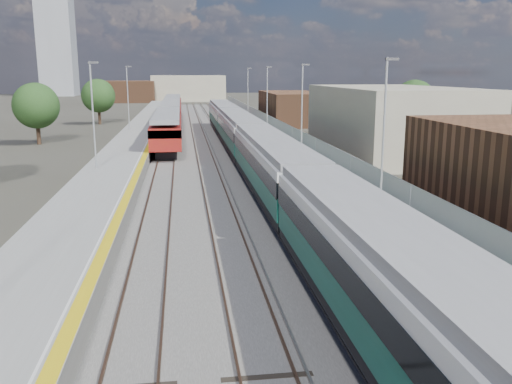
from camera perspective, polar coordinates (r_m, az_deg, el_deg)
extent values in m
plane|color=#47443A|center=(56.22, -3.61, 4.52)|extent=(320.00, 320.00, 0.00)
cube|color=#565451|center=(58.58, -5.99, 4.83)|extent=(10.50, 155.00, 0.06)
cube|color=#4C3323|center=(61.21, -3.23, 5.28)|extent=(0.07, 160.00, 0.14)
cube|color=#4C3323|center=(61.34, -1.88, 5.30)|extent=(0.07, 160.00, 0.14)
cube|color=#4C3323|center=(61.04, -6.52, 5.20)|extent=(0.07, 160.00, 0.14)
cube|color=#4C3323|center=(61.08, -5.16, 5.23)|extent=(0.07, 160.00, 0.14)
cube|color=#4C3323|center=(61.06, -9.81, 5.10)|extent=(0.07, 160.00, 0.14)
cube|color=#4C3323|center=(61.03, -8.46, 5.14)|extent=(0.07, 160.00, 0.14)
cube|color=gray|center=(61.18, -3.54, 5.26)|extent=(0.08, 160.00, 0.10)
cube|color=gray|center=(61.10, -4.85, 5.23)|extent=(0.08, 160.00, 0.10)
cube|color=slate|center=(59.22, 1.30, 5.43)|extent=(4.70, 155.00, 1.00)
cube|color=gray|center=(59.16, 1.30, 5.92)|extent=(4.70, 155.00, 0.03)
cube|color=gold|center=(58.86, -0.73, 5.91)|extent=(0.40, 155.00, 0.01)
cube|color=gray|center=(59.48, 3.41, 6.51)|extent=(0.06, 155.00, 1.20)
cylinder|color=#9EA0A3|center=(29.66, 13.30, 6.38)|extent=(0.12, 0.12, 7.50)
cube|color=#4C4C4F|center=(29.61, 14.12, 13.41)|extent=(0.70, 0.18, 0.14)
cylinder|color=#9EA0A3|center=(48.80, 4.86, 8.92)|extent=(0.12, 0.12, 7.50)
cube|color=#4C4C4F|center=(48.77, 5.24, 13.21)|extent=(0.70, 0.18, 0.14)
cylinder|color=#9EA0A3|center=(68.43, 1.19, 9.97)|extent=(0.12, 0.12, 7.50)
cube|color=#4C4C4F|center=(68.41, 1.41, 13.02)|extent=(0.70, 0.18, 0.14)
cylinder|color=#9EA0A3|center=(88.23, -0.86, 10.52)|extent=(0.12, 0.12, 7.50)
cube|color=#4C4C4F|center=(88.21, -0.70, 12.90)|extent=(0.70, 0.18, 0.14)
cube|color=slate|center=(58.71, -12.68, 5.07)|extent=(4.30, 155.00, 1.00)
cube|color=gray|center=(58.65, -12.70, 5.56)|extent=(4.30, 155.00, 0.03)
cube|color=gold|center=(58.52, -10.84, 5.65)|extent=(0.45, 155.00, 0.01)
cube|color=silver|center=(58.54, -11.18, 5.64)|extent=(0.08, 155.00, 0.01)
cylinder|color=#9EA0A3|center=(40.14, -16.78, 7.69)|extent=(0.12, 0.12, 7.50)
cube|color=#4C4C4F|center=(40.00, -16.75, 12.92)|extent=(0.70, 0.18, 0.14)
cylinder|color=#9EA0A3|center=(65.90, -13.33, 9.54)|extent=(0.12, 0.12, 7.50)
cube|color=#4C4C4F|center=(65.82, -13.27, 12.73)|extent=(0.70, 0.18, 0.14)
cube|color=#A19781|center=(54.54, 13.90, 7.32)|extent=(11.00, 22.00, 6.40)
cube|color=brown|center=(85.42, 3.79, 8.84)|extent=(8.00, 18.00, 4.80)
cube|color=#A19781|center=(155.61, -7.13, 10.80)|extent=(20.00, 14.00, 7.00)
cube|color=brown|center=(151.28, -13.26, 10.26)|extent=(14.00, 12.00, 5.60)
cube|color=gray|center=(200.18, -20.29, 15.22)|extent=(11.00, 11.00, 40.00)
cube|color=black|center=(15.62, 14.12, -14.01)|extent=(2.71, 19.42, 0.46)
cube|color=#105540|center=(15.28, 14.28, -11.33)|extent=(2.81, 19.42, 1.14)
cube|color=black|center=(14.95, 14.47, -8.18)|extent=(2.87, 19.42, 0.78)
cube|color=white|center=(14.75, 14.60, -5.93)|extent=(2.81, 19.42, 0.48)
cube|color=gray|center=(14.62, 14.69, -4.37)|extent=(2.49, 19.42, 0.40)
cube|color=black|center=(33.98, 1.71, 0.80)|extent=(2.71, 19.42, 0.46)
cube|color=#105540|center=(33.83, 1.72, 2.12)|extent=(2.81, 19.42, 1.14)
cube|color=black|center=(33.68, 1.73, 3.62)|extent=(2.87, 19.42, 0.78)
cube|color=white|center=(33.59, 1.74, 4.66)|extent=(2.81, 19.42, 0.48)
cube|color=gray|center=(33.54, 1.74, 5.37)|extent=(2.49, 19.42, 0.40)
cube|color=black|center=(53.47, -1.79, 5.08)|extent=(2.71, 19.42, 0.46)
cube|color=#105540|center=(53.38, -1.80, 5.92)|extent=(2.81, 19.42, 1.14)
cube|color=black|center=(53.28, -1.81, 6.88)|extent=(2.87, 19.42, 0.78)
cube|color=white|center=(53.23, -1.81, 7.54)|extent=(2.81, 19.42, 0.48)
cube|color=gray|center=(53.19, -1.81, 7.99)|extent=(2.49, 19.42, 0.40)
cube|color=black|center=(73.19, -3.43, 7.05)|extent=(2.71, 19.42, 0.46)
cube|color=#105540|center=(73.12, -3.44, 7.67)|extent=(2.81, 19.42, 1.14)
cube|color=black|center=(73.06, -3.45, 8.37)|extent=(2.87, 19.42, 0.78)
cube|color=white|center=(73.01, -3.46, 8.86)|extent=(2.81, 19.42, 0.48)
cube|color=gray|center=(72.99, -3.46, 9.19)|extent=(2.49, 19.42, 0.40)
cube|color=black|center=(56.83, -9.24, 4.95)|extent=(1.91, 16.26, 0.66)
cube|color=maroon|center=(56.65, -9.29, 6.54)|extent=(2.82, 19.13, 2.01)
cube|color=black|center=(56.60, -9.31, 7.05)|extent=(2.88, 19.13, 0.70)
cube|color=gray|center=(56.52, -9.35, 8.07)|extent=(2.52, 19.13, 0.40)
cube|color=black|center=(76.33, -8.90, 6.84)|extent=(1.91, 16.26, 0.66)
cube|color=maroon|center=(76.19, -8.94, 8.03)|extent=(2.82, 19.13, 2.01)
cube|color=black|center=(76.16, -8.96, 8.41)|extent=(2.88, 19.13, 0.70)
cube|color=gray|center=(76.10, -8.98, 9.17)|extent=(2.52, 19.13, 0.40)
cube|color=black|center=(95.88, -8.71, 7.97)|extent=(1.91, 16.26, 0.66)
cube|color=maroon|center=(95.77, -8.74, 8.92)|extent=(2.82, 19.13, 2.01)
cube|color=black|center=(95.75, -8.75, 9.22)|extent=(2.88, 19.13, 0.70)
cube|color=gray|center=(95.70, -8.77, 9.82)|extent=(2.52, 19.13, 0.40)
cylinder|color=#382619|center=(64.33, -21.92, 5.70)|extent=(0.44, 0.44, 2.34)
sphere|color=#1F3A16|center=(64.09, -22.15, 8.42)|extent=(4.95, 4.95, 4.95)
cylinder|color=#382619|center=(86.73, -16.15, 7.64)|extent=(0.44, 0.44, 2.39)
sphere|color=#1F3A16|center=(86.55, -16.27, 9.70)|extent=(5.05, 5.05, 5.05)
cylinder|color=#382619|center=(70.94, 16.16, 6.69)|extent=(0.44, 0.44, 2.42)
sphere|color=#1F3A16|center=(70.72, 16.32, 9.23)|extent=(5.10, 5.10, 5.10)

